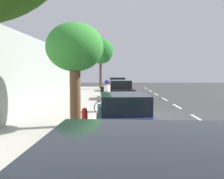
{
  "coord_description": "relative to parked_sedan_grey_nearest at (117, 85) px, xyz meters",
  "views": [
    {
      "loc": [
        1.0,
        12.72,
        2.34
      ],
      "look_at": [
        1.09,
        -1.1,
        1.31
      ],
      "focal_mm": 43.29,
      "sensor_mm": 36.0,
      "label": 1
    }
  ],
  "objects": [
    {
      "name": "bicycle_at_curb",
      "position": [
        0.52,
        14.74,
        -0.37
      ],
      "size": [
        1.76,
        0.46,
        0.78
      ],
      "color": "black",
      "rests_on": "ground"
    },
    {
      "name": "lane_stripe_bike_edge",
      "position": [
        -0.49,
        15.85,
        -0.75
      ],
      "size": [
        0.12,
        44.37,
        0.01
      ],
      "primitive_type": "cube",
      "color": "white",
      "rests_on": "ground"
    },
    {
      "name": "street_tree_near_cyclist",
      "position": [
        1.86,
        -2.7,
        3.69
      ],
      "size": [
        2.89,
        2.89,
        5.84
      ],
      "color": "brown",
      "rests_on": "sidewalk"
    },
    {
      "name": "parked_sedan_black_second",
      "position": [
        -0.16,
        7.86,
        0.0
      ],
      "size": [
        2.04,
        4.5,
        1.52
      ],
      "color": "black",
      "rests_on": "ground"
    },
    {
      "name": "sidewalk",
      "position": [
        2.86,
        15.85,
        -0.69
      ],
      "size": [
        3.59,
        44.37,
        0.12
      ],
      "primitive_type": "cube",
      "color": "#A5A196",
      "rests_on": "ground"
    },
    {
      "name": "building_facade",
      "position": [
        4.9,
        15.85,
        1.28
      ],
      "size": [
        0.5,
        44.37,
        4.06
      ],
      "primitive_type": "cube",
      "color": "#99A097",
      "rests_on": "ground"
    },
    {
      "name": "cyclist_with_backpack",
      "position": [
        0.74,
        14.28,
        0.35
      ],
      "size": [
        0.49,
        0.6,
        1.79
      ],
      "color": "#C6B284",
      "rests_on": "ground"
    },
    {
      "name": "curb_edge",
      "position": [
        0.98,
        15.85,
        -0.69
      ],
      "size": [
        0.16,
        44.37,
        0.12
      ],
      "primitive_type": "cube",
      "color": "gray",
      "rests_on": "ground"
    },
    {
      "name": "street_tree_mid_block",
      "position": [
        1.86,
        18.07,
        2.37
      ],
      "size": [
        2.23,
        2.23,
        4.04
      ],
      "color": "brown",
      "rests_on": "sidewalk"
    },
    {
      "name": "ground",
      "position": [
        -0.64,
        15.85,
        -0.75
      ],
      "size": [
        70.99,
        70.99,
        0.0
      ],
      "primitive_type": "plane",
      "color": "#353535"
    },
    {
      "name": "parked_sedan_grey_nearest",
      "position": [
        0.0,
        0.0,
        0.0
      ],
      "size": [
        2.03,
        4.49,
        1.52
      ],
      "color": "slate",
      "rests_on": "ground"
    },
    {
      "name": "lane_stripe_centre",
      "position": [
        -3.68,
        15.77,
        -0.75
      ],
      "size": [
        0.14,
        44.2,
        0.01
      ],
      "color": "white",
      "rests_on": "ground"
    },
    {
      "name": "parked_sedan_dark_blue_mid",
      "position": [
        0.01,
        19.61,
        0.0
      ],
      "size": [
        2.05,
        4.5,
        1.52
      ],
      "color": "navy",
      "rests_on": "ground"
    },
    {
      "name": "fire_hydrant",
      "position": [
        1.41,
        18.91,
        -0.21
      ],
      "size": [
        0.22,
        0.22,
        0.84
      ],
      "color": "red",
      "rests_on": "sidewalk"
    }
  ]
}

